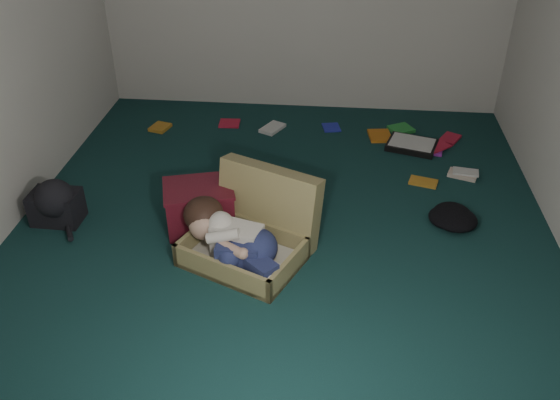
# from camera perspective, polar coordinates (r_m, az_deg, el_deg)

# --- Properties ---
(floor) EXTENTS (4.50, 4.50, 0.00)m
(floor) POSITION_cam_1_polar(r_m,az_deg,el_deg) (4.44, 0.19, -2.74)
(floor) COLOR #113332
(floor) RESTS_ON ground
(wall_front) EXTENTS (4.50, 0.00, 4.50)m
(wall_front) POSITION_cam_1_polar(r_m,az_deg,el_deg) (1.89, -6.26, -10.43)
(wall_front) COLOR silver
(wall_front) RESTS_ON ground
(suitcase) EXTENTS (1.01, 1.00, 0.57)m
(suitcase) POSITION_cam_1_polar(r_m,az_deg,el_deg) (4.13, -2.52, -2.95)
(suitcase) COLOR #9B8D55
(suitcase) RESTS_ON floor
(person) EXTENTS (0.73, 0.64, 0.35)m
(person) POSITION_cam_1_polar(r_m,az_deg,el_deg) (4.00, -4.66, -3.61)
(person) COLOR silver
(person) RESTS_ON suitcase
(maroon_bin) EXTENTS (0.59, 0.52, 0.34)m
(maroon_bin) POSITION_cam_1_polar(r_m,az_deg,el_deg) (4.41, -7.74, -0.64)
(maroon_bin) COLOR #58121E
(maroon_bin) RESTS_ON floor
(backpack) EXTENTS (0.46, 0.37, 0.27)m
(backpack) POSITION_cam_1_polar(r_m,az_deg,el_deg) (4.75, -20.74, -0.52)
(backpack) COLOR black
(backpack) RESTS_ON floor
(clothing_pile) EXTENTS (0.51, 0.46, 0.14)m
(clothing_pile) POSITION_cam_1_polar(r_m,az_deg,el_deg) (4.63, 15.35, -1.35)
(clothing_pile) COLOR black
(clothing_pile) RESTS_ON floor
(paper_tray) EXTENTS (0.51, 0.44, 0.06)m
(paper_tray) POSITION_cam_1_polar(r_m,az_deg,el_deg) (5.65, 12.57, 5.20)
(paper_tray) COLOR black
(paper_tray) RESTS_ON floor
(book_scatter) EXTENTS (3.04, 1.23, 0.02)m
(book_scatter) POSITION_cam_1_polar(r_m,az_deg,el_deg) (5.67, 6.82, 5.69)
(book_scatter) COLOR orange
(book_scatter) RESTS_ON floor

